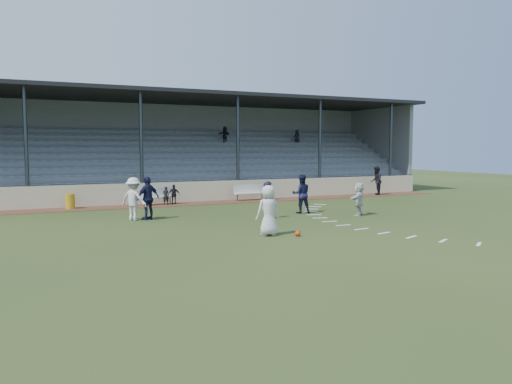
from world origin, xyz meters
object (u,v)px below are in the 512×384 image
at_px(player_navy_lead, 268,200).
at_px(official, 376,181).
at_px(player_white_lead, 268,210).
at_px(football, 298,233).
at_px(trash_bin, 70,201).
at_px(bench_left, 157,195).
at_px(bench_right, 249,191).

relative_size(player_navy_lead, official, 0.86).
relative_size(player_white_lead, official, 0.96).
bearing_deg(player_white_lead, official, -141.48).
bearing_deg(football, official, 42.46).
relative_size(trash_bin, football, 3.82).
xyz_separation_m(bench_left, player_white_lead, (1.30, -11.67, 0.35)).
relative_size(bench_right, player_white_lead, 1.09).
distance_m(bench_left, trash_bin, 4.62).
xyz_separation_m(football, player_navy_lead, (1.03, 4.59, 0.73)).
xyz_separation_m(bench_right, football, (-3.54, -12.26, -0.48)).
bearing_deg(bench_left, official, -18.73).
height_order(football, player_navy_lead, player_navy_lead).
relative_size(bench_right, official, 1.04).
relative_size(bench_left, bench_right, 1.01).
bearing_deg(trash_bin, bench_left, 0.23).
distance_m(bench_right, trash_bin, 10.37).
bearing_deg(bench_left, player_white_lead, -100.67).
bearing_deg(trash_bin, official, -1.26).
distance_m(player_white_lead, player_navy_lead, 4.46).
bearing_deg(bench_right, official, -5.97).
height_order(player_white_lead, player_navy_lead, player_white_lead).
distance_m(bench_right, official, 9.36).
bearing_deg(trash_bin, bench_right, 0.19).
xyz_separation_m(bench_left, player_navy_lead, (3.24, -7.65, 0.25)).
bearing_deg(bench_left, football, -96.79).
distance_m(bench_left, player_navy_lead, 8.31).
distance_m(football, player_navy_lead, 4.76).
bearing_deg(football, trash_bin, 119.17).
bearing_deg(football, bench_right, 73.88).
height_order(bench_right, football, bench_right).
bearing_deg(player_navy_lead, trash_bin, 107.32).
bearing_deg(player_white_lead, bench_left, -84.26).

